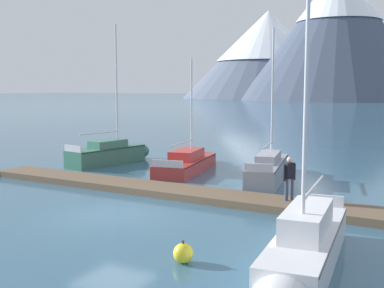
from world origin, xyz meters
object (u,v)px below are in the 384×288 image
(mooring_buoy_channel_marker, at_px, (183,253))
(sailboat_mid_dock_starboard, at_px, (304,248))
(person_on_dock, at_px, (289,176))
(sailboat_nearest_berth, at_px, (112,153))
(sailboat_second_berth, at_px, (189,162))
(sailboat_mid_dock_port, at_px, (269,168))

(mooring_buoy_channel_marker, bearing_deg, sailboat_mid_dock_starboard, 16.82)
(person_on_dock, bearing_deg, sailboat_nearest_berth, 156.66)
(sailboat_nearest_berth, distance_m, person_on_dock, 14.17)
(person_on_dock, bearing_deg, mooring_buoy_channel_marker, -94.76)
(sailboat_second_berth, bearing_deg, sailboat_mid_dock_port, -7.56)
(sailboat_mid_dock_starboard, bearing_deg, sailboat_second_berth, 129.81)
(person_on_dock, distance_m, mooring_buoy_channel_marker, 7.22)
(sailboat_second_berth, bearing_deg, mooring_buoy_channel_marker, -61.39)
(sailboat_second_berth, height_order, mooring_buoy_channel_marker, sailboat_second_berth)
(sailboat_mid_dock_starboard, xyz_separation_m, person_on_dock, (-2.37, 6.23, 0.64))
(sailboat_second_berth, relative_size, sailboat_mid_dock_starboard, 0.94)
(sailboat_mid_dock_port, distance_m, person_on_dock, 5.76)
(sailboat_second_berth, bearing_deg, sailboat_nearest_berth, -178.57)
(person_on_dock, xyz_separation_m, mooring_buoy_channel_marker, (-0.59, -7.12, -0.99))
(sailboat_mid_dock_port, relative_size, mooring_buoy_channel_marker, 12.33)
(sailboat_nearest_berth, xyz_separation_m, sailboat_second_berth, (5.39, 0.13, -0.16))
(sailboat_mid_dock_port, xyz_separation_m, sailboat_mid_dock_starboard, (5.01, -11.31, 0.00))
(sailboat_nearest_berth, relative_size, sailboat_mid_dock_port, 1.11)
(sailboat_nearest_berth, relative_size, mooring_buoy_channel_marker, 13.67)
(sailboat_mid_dock_port, bearing_deg, sailboat_second_berth, 172.44)
(sailboat_nearest_berth, xyz_separation_m, sailboat_mid_dock_port, (10.36, -0.53, -0.01))
(sailboat_nearest_berth, relative_size, sailboat_second_berth, 1.11)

